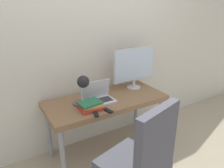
{
  "coord_description": "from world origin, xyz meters",
  "views": [
    {
      "loc": [
        -1.11,
        -1.69,
        1.78
      ],
      "look_at": [
        0.06,
        0.28,
        0.9
      ],
      "focal_mm": 35.0,
      "sensor_mm": 36.0,
      "label": 1
    }
  ],
  "objects_px": {
    "laptop": "(98,97)",
    "monitor": "(134,66)",
    "book_stack": "(91,105)",
    "desk_lamp": "(83,85)",
    "office_chair": "(142,159)"
  },
  "relations": [
    {
      "from": "laptop",
      "to": "desk_lamp",
      "type": "xyz_separation_m",
      "value": [
        -0.21,
        -0.06,
        0.21
      ]
    },
    {
      "from": "laptop",
      "to": "desk_lamp",
      "type": "distance_m",
      "value": 0.3
    },
    {
      "from": "book_stack",
      "to": "monitor",
      "type": "bearing_deg",
      "value": 18.66
    },
    {
      "from": "laptop",
      "to": "desk_lamp",
      "type": "height_order",
      "value": "desk_lamp"
    },
    {
      "from": "office_chair",
      "to": "book_stack",
      "type": "distance_m",
      "value": 0.8
    },
    {
      "from": "monitor",
      "to": "book_stack",
      "type": "distance_m",
      "value": 0.81
    },
    {
      "from": "monitor",
      "to": "office_chair",
      "type": "height_order",
      "value": "monitor"
    },
    {
      "from": "laptop",
      "to": "office_chair",
      "type": "height_order",
      "value": "office_chair"
    },
    {
      "from": "book_stack",
      "to": "laptop",
      "type": "bearing_deg",
      "value": 37.68
    },
    {
      "from": "office_chair",
      "to": "book_stack",
      "type": "height_order",
      "value": "office_chair"
    },
    {
      "from": "desk_lamp",
      "to": "monitor",
      "type": "bearing_deg",
      "value": 13.82
    },
    {
      "from": "laptop",
      "to": "monitor",
      "type": "distance_m",
      "value": 0.64
    },
    {
      "from": "laptop",
      "to": "monitor",
      "type": "relative_size",
      "value": 0.58
    },
    {
      "from": "laptop",
      "to": "office_chair",
      "type": "relative_size",
      "value": 0.31
    },
    {
      "from": "laptop",
      "to": "office_chair",
      "type": "distance_m",
      "value": 0.91
    }
  ]
}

